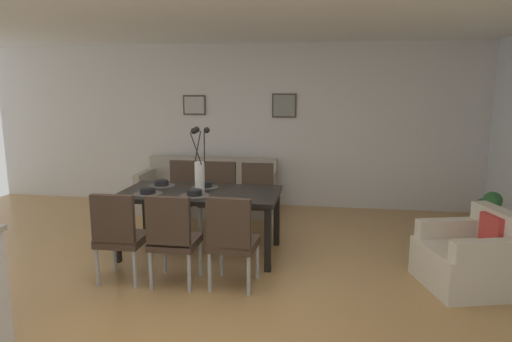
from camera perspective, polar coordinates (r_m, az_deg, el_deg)
ground_plane at (r=4.60m, az=-7.13°, el=-14.13°), size 9.00×9.00×0.00m
back_wall_panel at (r=7.38m, az=-0.36°, el=5.75°), size 9.00×0.10×2.60m
ceiling_panel at (r=4.63m, az=-6.46°, el=19.50°), size 9.00×7.20×0.08m
dining_table at (r=5.23m, az=-7.06°, el=-3.37°), size 1.80×0.95×0.74m
dining_chair_near_left at (r=4.65m, az=-16.88°, el=-7.47°), size 0.45×0.45×0.92m
dining_chair_near_right at (r=6.26m, az=-9.22°, el=-2.56°), size 0.45×0.45×0.92m
dining_chair_far_left at (r=4.45m, az=-10.46°, el=-8.00°), size 0.44×0.44×0.92m
dining_chair_far_right at (r=6.10m, az=-4.70°, el=-2.80°), size 0.45×0.45×0.92m
dining_chair_mid_left at (r=4.34m, az=-3.07°, el=-8.34°), size 0.47×0.47×0.92m
dining_chair_mid_right at (r=5.97m, az=0.03°, el=-3.05°), size 0.44×0.44×0.92m
centerpiece_vase at (r=5.16m, az=-7.13°, el=0.50°), size 0.21×0.23×0.73m
placemat_near_left at (r=5.19m, az=-13.47°, el=-2.79°), size 0.32×0.32×0.01m
bowl_near_left at (r=5.18m, az=-13.49°, el=-2.39°), size 0.17×0.17×0.07m
placemat_near_right at (r=5.58m, az=-11.82°, el=-1.81°), size 0.32×0.32×0.01m
bowl_near_right at (r=5.57m, az=-11.83°, el=-1.44°), size 0.17×0.17×0.07m
placemat_far_left at (r=5.01m, az=-7.75°, el=-3.07°), size 0.32×0.32×0.01m
bowl_far_left at (r=5.00m, az=-7.76°, el=-2.65°), size 0.17×0.17×0.07m
placemat_far_right at (r=5.41m, az=-6.46°, el=-2.03°), size 0.32×0.32×0.01m
bowl_far_right at (r=5.40m, az=-6.47°, el=-1.64°), size 0.17×0.17×0.07m
sofa at (r=7.14m, az=-6.00°, el=-2.78°), size 2.08×0.84×0.80m
armchair at (r=4.91m, az=25.56°, el=-9.88°), size 0.98×0.98×0.75m
framed_picture_left at (r=7.51m, az=-7.78°, el=8.24°), size 0.37×0.03×0.32m
framed_picture_center at (r=7.23m, az=3.57°, el=8.23°), size 0.39×0.03×0.38m
potted_plant at (r=6.25m, az=27.09°, el=-4.95°), size 0.36×0.36×0.67m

